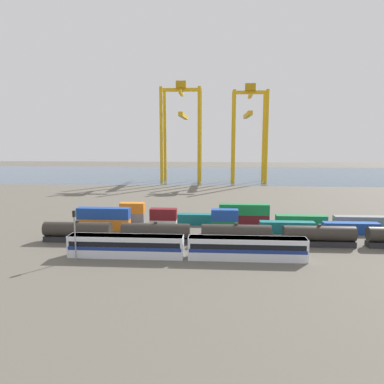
# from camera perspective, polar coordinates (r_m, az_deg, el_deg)

# --- Properties ---
(ground_plane) EXTENTS (420.00, 420.00, 0.00)m
(ground_plane) POSITION_cam_1_polar(r_m,az_deg,el_deg) (123.46, 6.47, -1.40)
(ground_plane) COLOR #5B564C
(harbour_water) EXTENTS (400.00, 110.00, 0.01)m
(harbour_water) POSITION_cam_1_polar(r_m,az_deg,el_deg) (217.20, 5.35, 2.83)
(harbour_water) COLOR #384C60
(harbour_water) RESTS_ON ground_plane
(passenger_train) EXTENTS (41.92, 3.14, 3.90)m
(passenger_train) POSITION_cam_1_polar(r_m,az_deg,el_deg) (64.12, -0.98, -8.59)
(passenger_train) COLOR silver
(passenger_train) RESTS_ON ground_plane
(freight_tank_row) EXTENTS (78.56, 2.92, 4.38)m
(freight_tank_row) POSITION_cam_1_polar(r_m,az_deg,el_deg) (72.76, 7.00, -6.65)
(freight_tank_row) COLOR #232326
(freight_tank_row) RESTS_ON ground_plane
(signal_mast) EXTENTS (0.36, 0.60, 8.70)m
(signal_mast) POSITION_cam_1_polar(r_m,az_deg,el_deg) (65.63, -18.09, -5.52)
(signal_mast) COLOR gray
(signal_mast) RESTS_ON ground_plane
(shipping_container_0) EXTENTS (12.10, 2.44, 2.60)m
(shipping_container_0) POSITION_cam_1_polar(r_m,az_deg,el_deg) (86.12, -13.76, -4.99)
(shipping_container_0) COLOR orange
(shipping_container_0) RESTS_ON ground_plane
(shipping_container_1) EXTENTS (12.10, 2.44, 2.60)m
(shipping_container_1) POSITION_cam_1_polar(r_m,az_deg,el_deg) (85.56, -13.83, -3.29)
(shipping_container_1) COLOR #1C4299
(shipping_container_1) RESTS_ON shipping_container_0
(shipping_container_2) EXTENTS (6.04, 2.44, 2.60)m
(shipping_container_2) POSITION_cam_1_polar(r_m,az_deg,el_deg) (83.01, -4.52, -5.27)
(shipping_container_2) COLOR silver
(shipping_container_2) RESTS_ON ground_plane
(shipping_container_3) EXTENTS (6.04, 2.44, 2.60)m
(shipping_container_3) POSITION_cam_1_polar(r_m,az_deg,el_deg) (82.44, -4.54, -3.51)
(shipping_container_3) COLOR maroon
(shipping_container_3) RESTS_ON shipping_container_2
(shipping_container_4) EXTENTS (6.04, 2.44, 2.60)m
(shipping_container_4) POSITION_cam_1_polar(r_m,az_deg,el_deg) (82.19, 5.17, -5.42)
(shipping_container_4) COLOR #197538
(shipping_container_4) RESTS_ON ground_plane
(shipping_container_5) EXTENTS (6.04, 2.44, 2.60)m
(shipping_container_5) POSITION_cam_1_polar(r_m,az_deg,el_deg) (81.61, 5.20, -3.64)
(shipping_container_5) COLOR #1C4299
(shipping_container_5) RESTS_ON shipping_container_4
(shipping_container_6) EXTENTS (12.10, 2.44, 2.60)m
(shipping_container_6) POSITION_cam_1_polar(r_m,az_deg,el_deg) (83.70, 14.79, -5.41)
(shipping_container_6) COLOR #146066
(shipping_container_6) RESTS_ON ground_plane
(shipping_container_7) EXTENTS (12.10, 2.44, 2.60)m
(shipping_container_7) POSITION_cam_1_polar(r_m,az_deg,el_deg) (87.43, 23.82, -5.27)
(shipping_container_7) COLOR #1C4299
(shipping_container_7) RESTS_ON ground_plane
(shipping_container_11) EXTENTS (6.04, 2.44, 2.60)m
(shipping_container_11) POSITION_cam_1_polar(r_m,az_deg,el_deg) (91.25, -9.38, -4.11)
(shipping_container_11) COLOR slate
(shipping_container_11) RESTS_ON ground_plane
(shipping_container_12) EXTENTS (6.04, 2.44, 2.60)m
(shipping_container_12) POSITION_cam_1_polar(r_m,az_deg,el_deg) (90.73, -9.42, -2.50)
(shipping_container_12) COLOR orange
(shipping_container_12) RESTS_ON shipping_container_11
(shipping_container_13) EXTENTS (12.10, 2.44, 2.60)m
(shipping_container_13) POSITION_cam_1_polar(r_m,az_deg,el_deg) (89.15, -0.70, -4.29)
(shipping_container_13) COLOR #146066
(shipping_container_13) RESTS_ON ground_plane
(shipping_container_14) EXTENTS (12.10, 2.44, 2.60)m
(shipping_container_14) POSITION_cam_1_polar(r_m,az_deg,el_deg) (89.15, 8.20, -4.38)
(shipping_container_14) COLOR maroon
(shipping_container_14) RESTS_ON ground_plane
(shipping_container_15) EXTENTS (12.10, 2.44, 2.60)m
(shipping_container_15) POSITION_cam_1_polar(r_m,az_deg,el_deg) (88.62, 8.24, -2.74)
(shipping_container_15) COLOR #197538
(shipping_container_15) RESTS_ON shipping_container_14
(shipping_container_16) EXTENTS (12.10, 2.44, 2.60)m
(shipping_container_16) POSITION_cam_1_polar(r_m,az_deg,el_deg) (91.26, 16.89, -4.36)
(shipping_container_16) COLOR #197538
(shipping_container_16) RESTS_ON ground_plane
(shipping_container_17) EXTENTS (12.10, 2.44, 2.60)m
(shipping_container_17) POSITION_cam_1_polar(r_m,az_deg,el_deg) (95.34, 25.01, -4.25)
(shipping_container_17) COLOR slate
(shipping_container_17) RESTS_ON ground_plane
(gantry_crane_west) EXTENTS (19.60, 36.82, 48.36)m
(gantry_crane_west) POSITION_cam_1_polar(r_m,az_deg,el_deg) (181.33, -1.62, 10.92)
(gantry_crane_west) COLOR gold
(gantry_crane_west) RESTS_ON ground_plane
(gantry_crane_central) EXTENTS (16.89, 34.33, 46.87)m
(gantry_crane_central) POSITION_cam_1_polar(r_m,az_deg,el_deg) (181.03, 9.02, 10.59)
(gantry_crane_central) COLOR gold
(gantry_crane_central) RESTS_ON ground_plane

